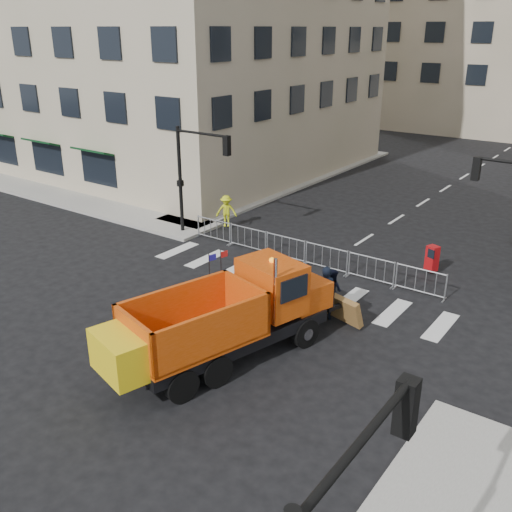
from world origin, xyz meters
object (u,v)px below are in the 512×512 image
Objects in this scene: cop_a at (325,292)px; worker at (226,211)px; cop_b at (332,290)px; cop_c at (287,294)px; newspaper_box at (432,258)px; plow_truck at (223,317)px.

worker is at bearing -53.33° from cop_a.
worker is (-8.90, 4.90, 0.17)m from cop_b.
cop_c is 1.02× the size of worker.
cop_b is 10.16m from worker.
newspaper_box is at bearing -126.69° from cop_a.
cop_b is at bearing -102.65° from cop_a.
cop_b is 0.98× the size of worker.
worker reaches higher than cop_b.
cop_a is 1.19× the size of cop_c.
cop_b is at bearing -86.61° from newspaper_box.
newspaper_box is at bearing 0.11° from plow_truck.
plow_truck reaches higher than cop_a.
plow_truck is at bearing -83.29° from newspaper_box.
plow_truck reaches higher than worker.
worker reaches higher than cop_c.
cop_a is 1.36m from cop_c.
cop_b is 1.47× the size of newspaper_box.
newspaper_box is (2.89, 6.79, -0.14)m from cop_c.
plow_truck is at bearing -86.65° from worker.
cop_a reaches higher than newspaper_box.
cop_c is (-1.08, -1.37, 0.04)m from cop_b.
cop_b is at bearing -63.76° from worker.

